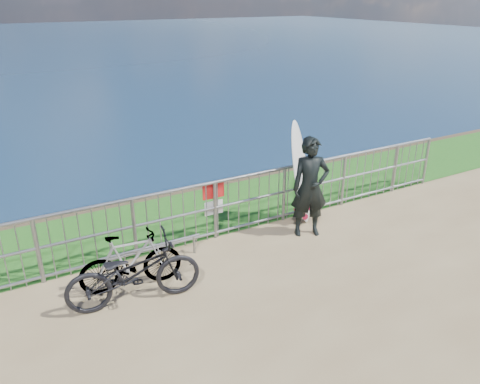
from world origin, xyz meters
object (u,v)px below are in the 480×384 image
bicycle_near (134,273)px  surfer (310,187)px  bicycle_far (131,261)px  surfboard (301,176)px

bicycle_near → surfer: bearing=-74.3°
bicycle_near → bicycle_far: bicycle_near is taller
surfboard → bicycle_far: bearing=-169.7°
bicycle_far → bicycle_near: bearing=175.9°
surfboard → bicycle_near: surfboard is taller
bicycle_near → bicycle_far: (0.07, 0.39, -0.04)m
surfboard → bicycle_near: (-3.66, -1.04, -0.43)m
surfboard → bicycle_far: surfboard is taller
surfer → surfboard: bearing=91.4°
surfer → bicycle_far: size_ratio=1.21×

